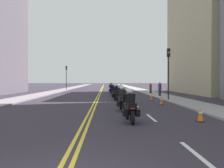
% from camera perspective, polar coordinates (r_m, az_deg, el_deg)
% --- Properties ---
extents(ground_plane, '(264.00, 264.00, 0.00)m').
position_cam_1_polar(ground_plane, '(51.97, -2.59, -1.30)').
color(ground_plane, '#302A36').
extents(sidewalk_left, '(2.76, 144.00, 0.12)m').
position_cam_1_polar(sidewalk_left, '(52.71, -11.25, -1.22)').
color(sidewalk_left, gray).
rests_on(sidewalk_left, ground).
extents(sidewalk_right, '(2.76, 144.00, 0.12)m').
position_cam_1_polar(sidewalk_right, '(52.44, 6.12, -1.22)').
color(sidewalk_right, gray).
rests_on(sidewalk_right, ground).
extents(centreline_yellow_inner, '(0.12, 132.00, 0.01)m').
position_cam_1_polar(centreline_yellow_inner, '(51.97, -2.72, -1.30)').
color(centreline_yellow_inner, yellow).
rests_on(centreline_yellow_inner, ground).
extents(centreline_yellow_outer, '(0.12, 132.00, 0.01)m').
position_cam_1_polar(centreline_yellow_outer, '(51.97, -2.45, -1.30)').
color(centreline_yellow_outer, yellow).
rests_on(centreline_yellow_outer, ground).
extents(lane_dashes_white, '(0.14, 56.40, 0.01)m').
position_cam_1_polar(lane_dashes_white, '(33.07, 2.54, -2.52)').
color(lane_dashes_white, silver).
rests_on(lane_dashes_white, ground).
extents(building_right_1, '(8.66, 18.66, 23.31)m').
position_cam_1_polar(building_right_1, '(39.93, 23.43, 14.85)').
color(building_right_1, tan).
rests_on(building_right_1, ground).
extents(motorcycle_0, '(0.78, 2.12, 1.59)m').
position_cam_1_polar(motorcycle_0, '(10.78, 4.49, -6.04)').
color(motorcycle_0, black).
rests_on(motorcycle_0, ground).
extents(motorcycle_1, '(0.77, 2.20, 1.61)m').
position_cam_1_polar(motorcycle_1, '(14.73, 2.50, -4.18)').
color(motorcycle_1, black).
rests_on(motorcycle_1, ground).
extents(motorcycle_2, '(0.78, 2.29, 1.67)m').
position_cam_1_polar(motorcycle_2, '(18.46, 2.25, -3.08)').
color(motorcycle_2, black).
rests_on(motorcycle_2, ground).
extents(motorcycle_3, '(0.78, 2.27, 1.60)m').
position_cam_1_polar(motorcycle_3, '(22.51, 0.80, -2.45)').
color(motorcycle_3, black).
rests_on(motorcycle_3, ground).
extents(motorcycle_4, '(0.76, 2.23, 1.60)m').
position_cam_1_polar(motorcycle_4, '(26.56, 0.88, -1.95)').
color(motorcycle_4, black).
rests_on(motorcycle_4, ground).
extents(motorcycle_5, '(0.77, 2.23, 1.59)m').
position_cam_1_polar(motorcycle_5, '(30.42, 0.51, -1.61)').
color(motorcycle_5, black).
rests_on(motorcycle_5, ground).
extents(motorcycle_6, '(0.78, 2.29, 1.61)m').
position_cam_1_polar(motorcycle_6, '(34.76, -0.23, -1.29)').
color(motorcycle_6, black).
rests_on(motorcycle_6, ground).
extents(traffic_cone_0, '(0.35, 0.35, 0.68)m').
position_cam_1_polar(traffic_cone_0, '(11.74, 21.09, -7.08)').
color(traffic_cone_0, black).
rests_on(traffic_cone_0, ground).
extents(traffic_cone_1, '(0.33, 0.33, 0.64)m').
position_cam_1_polar(traffic_cone_1, '(19.01, 12.20, -4.08)').
color(traffic_cone_1, black).
rests_on(traffic_cone_1, ground).
extents(traffic_cone_2, '(0.35, 0.35, 0.66)m').
position_cam_1_polar(traffic_cone_2, '(23.07, 9.79, -3.19)').
color(traffic_cone_2, black).
rests_on(traffic_cone_2, ground).
extents(traffic_light_near, '(0.28, 0.38, 5.04)m').
position_cam_1_polar(traffic_light_near, '(22.85, 13.85, 4.62)').
color(traffic_light_near, black).
rests_on(traffic_light_near, ground).
extents(traffic_light_far, '(0.28, 0.38, 4.87)m').
position_cam_1_polar(traffic_light_far, '(46.83, -11.27, 2.53)').
color(traffic_light_far, black).
rests_on(traffic_light_far, ground).
extents(pedestrian_0, '(0.31, 0.41, 1.65)m').
position_cam_1_polar(pedestrian_0, '(33.55, 9.56, -1.04)').
color(pedestrian_0, '#23272E').
rests_on(pedestrian_0, ground).
extents(pedestrian_1, '(0.47, 0.43, 1.78)m').
position_cam_1_polar(pedestrian_1, '(28.54, 11.79, -1.23)').
color(pedestrian_1, '#232E30').
rests_on(pedestrian_1, ground).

